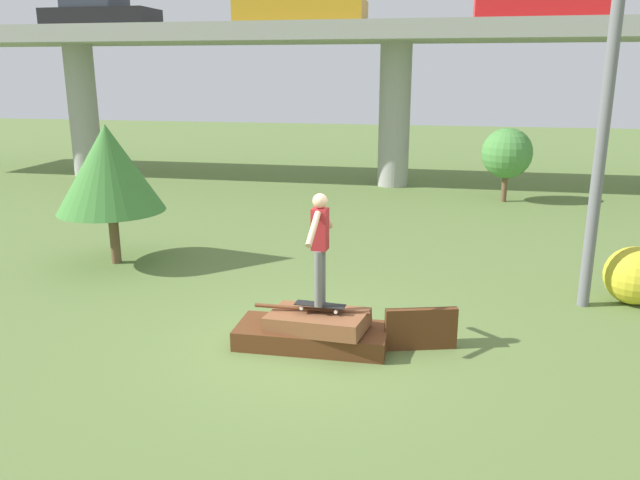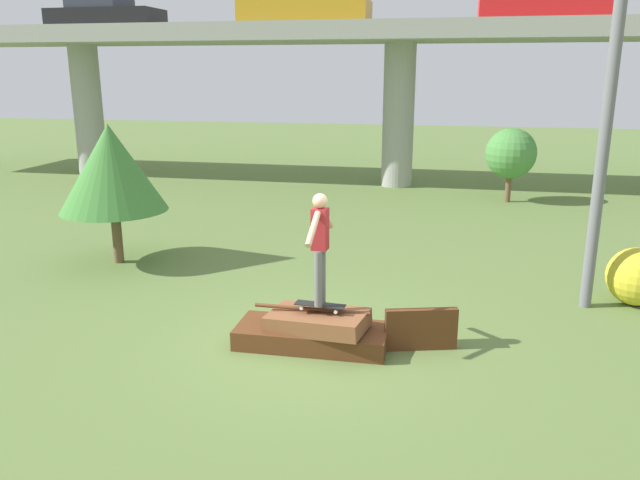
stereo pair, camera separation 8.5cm
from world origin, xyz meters
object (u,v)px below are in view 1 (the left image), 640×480
object	(u,v)px
car_on_overpass_right	(99,12)
bush_yellow_flowering	(634,275)
skater	(320,241)
car_on_overpass_far_right	(299,8)
tree_behind_left	(507,153)
car_on_overpass_left	(539,2)
utility_pole	(610,69)
tree_behind_right	(108,169)
skateboard	(320,305)

from	to	relation	value
car_on_overpass_right	bush_yellow_flowering	world-z (taller)	car_on_overpass_right
skater	car_on_overpass_far_right	distance (m)	15.45
car_on_overpass_far_right	tree_behind_left	xyz separation A→B (m)	(7.22, -2.54, -4.62)
car_on_overpass_left	car_on_overpass_far_right	size ratio (longest dim) A/B	0.91
car_on_overpass_left	bush_yellow_flowering	size ratio (longest dim) A/B	4.02
car_on_overpass_far_right	utility_pole	world-z (taller)	utility_pole
car_on_overpass_right	tree_behind_left	world-z (taller)	car_on_overpass_right
car_on_overpass_right	bush_yellow_flowering	xyz separation A→B (m)	(16.34, -11.12, -5.62)
utility_pole	tree_behind_left	world-z (taller)	utility_pole
car_on_overpass_left	car_on_overpass_right	size ratio (longest dim) A/B	1.01
car_on_overpass_far_right	skater	bearing A→B (deg)	-75.74
skater	tree_behind_right	size ratio (longest dim) A/B	0.56
utility_pole	tree_behind_left	distance (m)	9.50
utility_pole	tree_behind_left	bearing A→B (deg)	94.09
car_on_overpass_left	tree_behind_left	distance (m)	5.25
tree_behind_left	bush_yellow_flowering	distance (m)	9.03
utility_pole	tree_behind_left	xyz separation A→B (m)	(-0.65, 9.13, -2.52)
utility_pole	bush_yellow_flowering	size ratio (longest dim) A/B	7.60
car_on_overpass_left	tree_behind_left	size ratio (longest dim) A/B	1.79
car_on_overpass_far_right	utility_pole	bearing A→B (deg)	-56.01
tree_behind_left	utility_pole	bearing A→B (deg)	-85.91
skateboard	skater	xyz separation A→B (m)	(0.00, 0.00, 0.98)
car_on_overpass_far_right	bush_yellow_flowering	distance (m)	15.42
car_on_overpass_left	car_on_overpass_right	world-z (taller)	car_on_overpass_left
skateboard	utility_pole	bearing A→B (deg)	32.11
skateboard	car_on_overpass_far_right	xyz separation A→B (m)	(-3.64, 14.33, 5.47)
skater	car_on_overpass_right	world-z (taller)	car_on_overpass_right
skateboard	car_on_overpass_left	size ratio (longest dim) A/B	0.18
car_on_overpass_right	tree_behind_right	world-z (taller)	car_on_overpass_right
tree_behind_left	tree_behind_right	distance (m)	12.17
car_on_overpass_left	tree_behind_right	world-z (taller)	car_on_overpass_left
car_on_overpass_left	car_on_overpass_far_right	bearing A→B (deg)	178.13
tree_behind_right	car_on_overpass_left	bearing A→B (deg)	48.24
skateboard	car_on_overpass_far_right	size ratio (longest dim) A/B	0.17
skateboard	car_on_overpass_left	distance (m)	15.73
car_on_overpass_right	skateboard	bearing A→B (deg)	-51.35
tree_behind_right	skateboard	bearing A→B (deg)	-32.85
skater	tree_behind_left	world-z (taller)	skater
skateboard	tree_behind_left	world-z (taller)	tree_behind_left
car_on_overpass_left	bush_yellow_flowering	world-z (taller)	car_on_overpass_left
skater	car_on_overpass_far_right	bearing A→B (deg)	104.26
tree_behind_right	bush_yellow_flowering	size ratio (longest dim) A/B	2.88
utility_pole	bush_yellow_flowering	xyz separation A→B (m)	(0.87, 0.29, -3.53)
skateboard	car_on_overpass_far_right	bearing A→B (deg)	104.26
car_on_overpass_far_right	bush_yellow_flowering	bearing A→B (deg)	-52.50
utility_pole	tree_behind_left	size ratio (longest dim) A/B	3.38
car_on_overpass_far_right	bush_yellow_flowering	size ratio (longest dim) A/B	4.43
car_on_overpass_right	utility_pole	size ratio (longest dim) A/B	0.52
tree_behind_left	skateboard	bearing A→B (deg)	-106.87
car_on_overpass_left	skater	bearing A→B (deg)	-107.37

